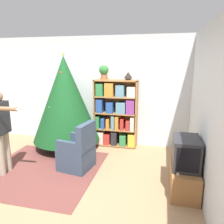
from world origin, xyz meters
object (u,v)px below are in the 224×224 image
object	(u,v)px
television	(186,152)
potted_plant	(104,71)
bookshelf	(116,115)
standing_person	(1,127)
armchair	(78,153)
christmas_tree	(65,99)
table_lamp	(128,76)

from	to	relation	value
television	potted_plant	world-z (taller)	potted_plant
bookshelf	standing_person	bearing A→B (deg)	-133.64
armchair	standing_person	world-z (taller)	standing_person
bookshelf	potted_plant	distance (m)	1.05
christmas_tree	armchair	world-z (taller)	christmas_tree
television	table_lamp	bearing A→B (deg)	125.79
television	table_lamp	size ratio (longest dim) A/B	2.90
standing_person	table_lamp	xyz separation A→B (m)	(1.97, 1.78, 0.81)
christmas_tree	potted_plant	distance (m)	1.09
bookshelf	television	xyz separation A→B (m)	(1.46, -1.62, -0.13)
bookshelf	potted_plant	world-z (taller)	potted_plant
christmas_tree	standing_person	distance (m)	1.54
standing_person	table_lamp	distance (m)	2.77
armchair	potted_plant	distance (m)	1.98
potted_plant	standing_person	bearing A→B (deg)	-128.21
bookshelf	standing_person	world-z (taller)	bookshelf
standing_person	potted_plant	world-z (taller)	potted_plant
christmas_tree	television	bearing A→B (deg)	-26.12
potted_plant	table_lamp	world-z (taller)	potted_plant
table_lamp	bookshelf	bearing A→B (deg)	-177.91
television	standing_person	distance (m)	3.16
potted_plant	table_lamp	bearing A→B (deg)	0.00
armchair	potted_plant	bearing A→B (deg)	-177.58
table_lamp	potted_plant	bearing A→B (deg)	180.00
table_lamp	standing_person	bearing A→B (deg)	-137.92
armchair	potted_plant	world-z (taller)	potted_plant
christmas_tree	potted_plant	xyz separation A→B (m)	(0.82, 0.38, 0.61)
standing_person	bookshelf	bearing A→B (deg)	133.71
bookshelf	television	bearing A→B (deg)	-48.00
potted_plant	television	bearing A→B (deg)	-43.08
armchair	table_lamp	distance (m)	2.04
bookshelf	christmas_tree	world-z (taller)	christmas_tree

